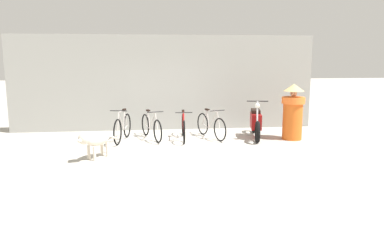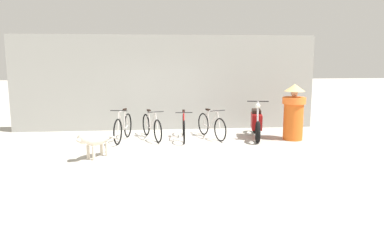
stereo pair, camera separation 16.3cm
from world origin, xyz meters
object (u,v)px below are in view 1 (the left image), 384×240
object	(u,v)px
bicycle_1	(151,127)
person_in_robes	(293,111)
bicycle_3	(211,126)
bicycle_2	(183,127)
motorcycle	(256,123)
bicycle_0	(123,128)
stray_dog	(95,140)

from	to	relation	value
bicycle_1	person_in_robes	distance (m)	4.01
bicycle_1	bicycle_3	distance (m)	1.71
bicycle_2	motorcycle	world-z (taller)	motorcycle
bicycle_0	bicycle_2	xyz separation A→B (m)	(1.69, 0.03, -0.03)
bicycle_2	bicycle_0	bearing A→B (deg)	-85.67
bicycle_1	bicycle_3	bearing A→B (deg)	70.27
stray_dog	person_in_robes	bearing A→B (deg)	142.27
bicycle_1	bicycle_0	bearing A→B (deg)	-95.27
motorcycle	person_in_robes	world-z (taller)	person_in_robes
bicycle_3	bicycle_1	bearing A→B (deg)	-111.41
bicycle_1	bicycle_3	world-z (taller)	bicycle_3
bicycle_3	stray_dog	world-z (taller)	bicycle_3
motorcycle	bicycle_1	bearing A→B (deg)	-81.30
stray_dog	motorcycle	bearing A→B (deg)	149.53
person_in_robes	motorcycle	bearing A→B (deg)	12.56
motorcycle	bicycle_3	bearing A→B (deg)	-83.17
bicycle_2	motorcycle	xyz separation A→B (m)	(2.09, -0.00, 0.09)
bicycle_2	person_in_robes	bearing A→B (deg)	86.87
bicycle_2	person_in_robes	world-z (taller)	person_in_robes
stray_dog	bicycle_1	bearing A→B (deg)	-176.52
motorcycle	person_in_robes	bearing A→B (deg)	82.30
stray_dog	person_in_robes	size ratio (longest dim) A/B	0.65
bicycle_1	person_in_robes	world-z (taller)	person_in_robes
bicycle_1	bicycle_2	bearing A→B (deg)	62.40
bicycle_0	bicycle_1	distance (m)	0.81
bicycle_1	stray_dog	world-z (taller)	bicycle_1
bicycle_3	motorcycle	xyz separation A→B (m)	(1.29, -0.11, 0.08)
bicycle_2	bicycle_3	bearing A→B (deg)	100.62
bicycle_3	motorcycle	distance (m)	1.29
motorcycle	person_in_robes	distance (m)	1.08
bicycle_1	motorcycle	bearing A→B (deg)	68.86
bicycle_1	bicycle_2	xyz separation A→B (m)	(0.90, -0.15, -0.00)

